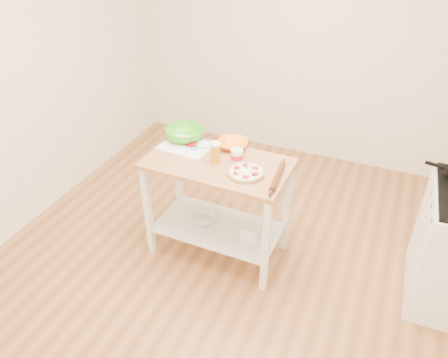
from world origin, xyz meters
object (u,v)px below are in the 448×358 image
rolling_pin (277,177)px  yogurt_tub (237,156)px  knife (186,139)px  beer_pint (215,152)px  prep_island (218,189)px  green_bowl (185,134)px  pizza (246,172)px  cutting_board (186,146)px  spatula (199,148)px  orange_bowl (233,144)px  shelf_glass_bowl (204,218)px  shelf_bin (251,232)px

rolling_pin → yogurt_tub: bearing=164.5°
knife → beer_pint: 0.43m
prep_island → green_bowl: 0.55m
pizza → cutting_board: bearing=161.8°
pizza → spatula: size_ratio=1.86×
prep_island → spatula: spatula is taller
beer_pint → cutting_board: bearing=158.5°
beer_pint → yogurt_tub: 0.17m
knife → orange_bowl: bearing=-8.8°
yogurt_tub → shelf_glass_bowl: 0.72m
beer_pint → knife: bearing=149.5°
green_bowl → shelf_bin: green_bowl is taller
shelf_bin → cutting_board: bearing=166.4°
knife → shelf_glass_bowl: bearing=-53.4°
orange_bowl → yogurt_tub: (0.12, -0.20, 0.03)m
cutting_board → beer_pint: size_ratio=2.56×
yogurt_tub → shelf_glass_bowl: bearing=-173.6°
knife → beer_pint: beer_pint is taller
green_bowl → cutting_board: bearing=-57.5°
spatula → green_bowl: 0.22m
prep_island → shelf_bin: (0.31, -0.04, -0.32)m
pizza → rolling_pin: bearing=6.8°
prep_island → shelf_bin: size_ratio=8.89×
shelf_bin → spatula: bearing=164.8°
spatula → beer_pint: size_ratio=0.89×
prep_island → orange_bowl: orange_bowl is taller
rolling_pin → green_bowl: bearing=163.0°
prep_island → yogurt_tub: yogurt_tub is taller
yogurt_tub → rolling_pin: size_ratio=0.56×
pizza → cutting_board: pizza is taller
spatula → shelf_bin: size_ratio=1.16×
knife → shelf_bin: knife is taller
prep_island → shelf_glass_bowl: size_ratio=5.18×
knife → green_bowl: bearing=122.8°
prep_island → cutting_board: (-0.33, 0.12, 0.26)m
cutting_board → knife: size_ratio=1.60×
green_bowl → rolling_pin: bearing=-17.0°
yogurt_tub → shelf_bin: 0.66m
prep_island → green_bowl: (-0.40, 0.22, 0.30)m
pizza → rolling_pin: size_ratio=0.75×
cutting_board → green_bowl: 0.13m
prep_island → green_bowl: green_bowl is taller
rolling_pin → shelf_glass_bowl: rolling_pin is taller
knife → green_bowl: size_ratio=0.82×
pizza → shelf_glass_bowl: size_ratio=1.26×
knife → yogurt_tub: size_ratio=1.31×
shelf_glass_bowl → orange_bowl: bearing=55.1°
pizza → knife: 0.70m
spatula → yogurt_tub: bearing=-21.3°
orange_bowl → green_bowl: bearing=-176.2°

